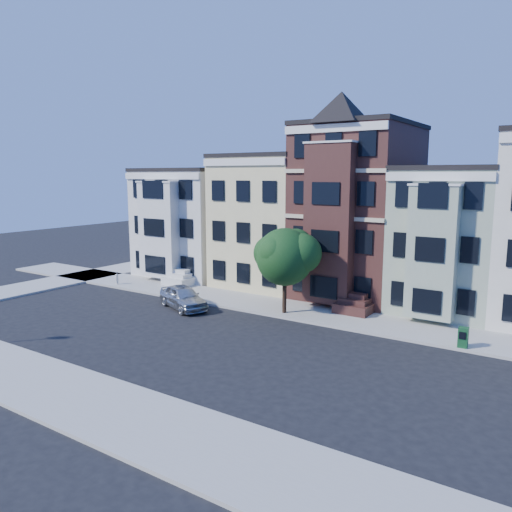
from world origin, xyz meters
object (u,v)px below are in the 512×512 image
Objects in this scene: fire_hydrant at (117,280)px; parked_car at (183,297)px; street_tree at (285,261)px; newspaper_box at (463,337)px.

parked_car is at bearing -13.72° from fire_hydrant.
street_tree reaches higher than fire_hydrant.
parked_car is 17.21m from newspaper_box.
street_tree reaches higher than parked_car.
fire_hydrant is (-15.30, -0.19, -2.98)m from street_tree.
street_tree is 7.30m from parked_car.
fire_hydrant is at bearing 177.01° from newspaper_box.
newspaper_box is (10.76, -0.60, -2.79)m from street_tree.
street_tree is 15.59m from fire_hydrant.
parked_car is 6.83× the size of fire_hydrant.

